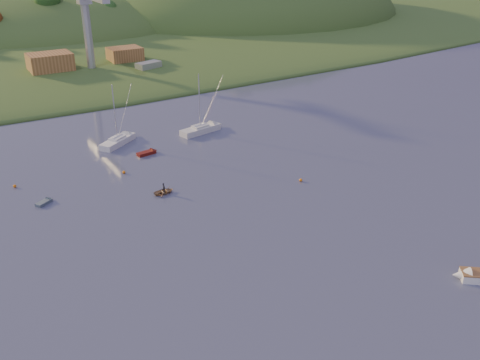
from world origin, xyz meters
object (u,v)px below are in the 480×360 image
sailboat_far (200,129)px  grey_dinghy (47,201)px  canoe (164,192)px  sailboat_near (118,141)px  red_tender (150,152)px

sailboat_far → grey_dinghy: (-33.21, -14.96, -0.54)m
canoe → grey_dinghy: (-15.95, 6.27, -0.10)m
sailboat_near → grey_dinghy: sailboat_near is taller
red_tender → sailboat_far: bearing=13.1°
sailboat_far → canoe: 27.36m
sailboat_near → sailboat_far: bearing=-42.9°
sailboat_near → grey_dinghy: bearing=-169.6°
sailboat_far → canoe: (-17.26, -21.23, -0.43)m
canoe → red_tender: red_tender is taller
sailboat_far → canoe: sailboat_far is taller
sailboat_near → sailboat_far: size_ratio=0.97×
red_tender → grey_dinghy: bearing=-162.4°
canoe → red_tender: bearing=-18.6°
sailboat_far → grey_dinghy: bearing=-167.0°
sailboat_far → canoe: size_ratio=3.76×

